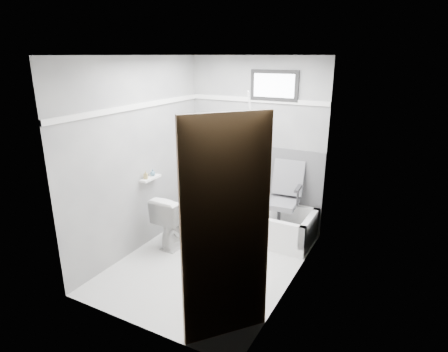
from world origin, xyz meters
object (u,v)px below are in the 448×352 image
Objects in this scene: door at (237,256)px; soap_bottle_a at (146,175)px; toilet at (178,219)px; soap_bottle_b at (153,172)px; office_chair at (280,198)px; bathtub at (258,221)px.

door reaches higher than soap_bottle_a.
door is 18.92× the size of soap_bottle_a.
soap_bottle_b is (-0.32, -0.06, 0.61)m from toilet.
soap_bottle_a is at bearing -150.56° from office_chair.
office_chair is at bearing 33.65° from soap_bottle_a.
office_chair reaches higher than toilet.
bathtub is at bearing 33.39° from soap_bottle_b.
bathtub is 0.75× the size of door.
door is 2.32m from soap_bottle_a.
office_chair is (0.27, 0.05, 0.38)m from bathtub.
bathtub is 2.13× the size of toilet.
soap_bottle_a is at bearing 33.50° from toilet.
bathtub is 14.19× the size of soap_bottle_a.
toilet is (-0.85, -0.72, 0.14)m from bathtub.
soap_bottle_a is at bearing -90.00° from soap_bottle_b.
door is (0.48, -2.26, 0.41)m from office_chair.
soap_bottle_a is 0.14m from soap_bottle_b.
bathtub is 1.59× the size of office_chair.
toilet is at bearing -139.89° from bathtub.
bathtub is at bearing -137.78° from toilet.
office_chair is 2.35m from door.
office_chair is 1.38m from toilet.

